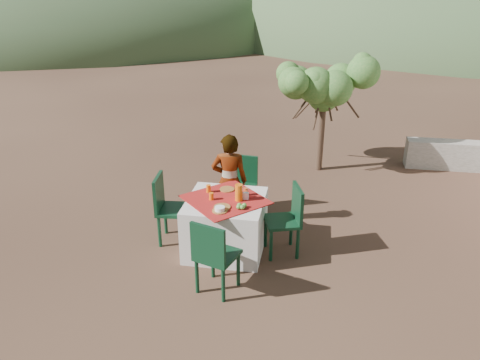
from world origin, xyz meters
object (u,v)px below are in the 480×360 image
(chair_right, at_px, (288,217))
(person, at_px, (229,181))
(chair_near, at_px, (214,254))
(juice_pitcher, at_px, (239,193))
(chair_left, at_px, (168,206))
(shrub_tree, at_px, (327,91))
(chair_far, at_px, (243,182))
(table, at_px, (226,224))

(chair_right, height_order, person, person)
(chair_near, xyz_separation_m, juice_pitcher, (0.12, 0.98, 0.34))
(chair_left, height_order, person, person)
(chair_right, relative_size, shrub_tree, 0.49)
(person, distance_m, shrub_tree, 2.99)
(chair_near, bearing_deg, chair_far, -71.00)
(table, height_order, chair_far, chair_far)
(chair_near, relative_size, person, 0.67)
(chair_near, relative_size, chair_right, 1.00)
(chair_near, height_order, chair_right, chair_right)
(shrub_tree, bearing_deg, juice_pitcher, -108.65)
(chair_far, height_order, shrub_tree, shrub_tree)
(juice_pitcher, bearing_deg, shrub_tree, 71.35)
(shrub_tree, relative_size, juice_pitcher, 8.73)
(chair_far, bearing_deg, shrub_tree, 65.09)
(chair_far, height_order, juice_pitcher, juice_pitcher)
(chair_far, bearing_deg, chair_left, -123.91)
(person, height_order, juice_pitcher, person)
(chair_far, distance_m, shrub_tree, 2.62)
(chair_left, xyz_separation_m, person, (0.75, 0.59, 0.17))
(shrub_tree, bearing_deg, person, -117.96)
(table, distance_m, chair_near, 1.00)
(chair_near, bearing_deg, juice_pitcher, -78.61)
(table, height_order, chair_right, chair_right)
(chair_left, xyz_separation_m, juice_pitcher, (1.02, -0.09, 0.33))
(chair_left, bearing_deg, chair_far, -45.08)
(chair_near, bearing_deg, table, -68.04)
(table, xyz_separation_m, chair_right, (0.84, 0.06, 0.16))
(table, xyz_separation_m, shrub_tree, (1.27, 3.21, 1.16))
(chair_left, relative_size, shrub_tree, 0.51)
(chair_near, distance_m, chair_left, 1.40)
(juice_pitcher, bearing_deg, chair_right, 5.34)
(table, distance_m, chair_far, 1.15)
(chair_left, distance_m, juice_pitcher, 1.07)
(chair_far, bearing_deg, chair_right, -47.86)
(chair_far, height_order, person, person)
(table, bearing_deg, juice_pitcher, -0.81)
(person, xyz_separation_m, shrub_tree, (1.35, 2.54, 0.82))
(chair_far, height_order, chair_right, chair_right)
(chair_near, relative_size, chair_left, 0.97)
(chair_far, relative_size, juice_pitcher, 4.11)
(table, bearing_deg, chair_far, 88.01)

